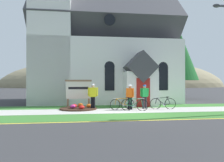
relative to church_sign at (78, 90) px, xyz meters
The scene contains 16 objects.
ground 3.28m from the church_sign, 17.39° to the left, with size 140.00×140.00×0.00m, color #333335.
sidewalk_slab 3.16m from the church_sign, 34.09° to the right, with size 32.00×2.50×0.01m, color #B7B5AD.
grass_verge 4.87m from the church_sign, 59.35° to the right, with size 32.00×2.35×0.01m, color #38722D.
church_lawn 2.80m from the church_sign, 16.35° to the left, with size 24.00×2.16×0.01m, color #38722D.
curb_paint_stripe 6.02m from the church_sign, 65.95° to the right, with size 28.00×0.16×0.01m, color yellow.
church_building 7.00m from the church_sign, 71.61° to the left, with size 13.03×10.18×13.61m.
church_sign is the anchor object (origin of this frame).
flower_bed 1.30m from the church_sign, 88.12° to the right, with size 2.46×2.46×0.34m.
bicycle_red 3.19m from the church_sign, 18.24° to the right, with size 1.72×0.49×0.81m.
bicycle_silver 5.82m from the church_sign, 12.09° to the right, with size 1.71×0.31×0.86m.
bicycle_white 4.04m from the church_sign, 26.44° to the right, with size 1.66×0.57×0.82m.
cyclist_in_yellow_jersey 3.59m from the church_sign, 19.69° to the right, with size 0.47×0.60×1.65m.
cyclist_in_blue_jersey 1.29m from the church_sign, 41.18° to the right, with size 0.66×0.28×1.70m.
cyclist_in_white_jersey 4.55m from the church_sign, 10.64° to the right, with size 0.64×0.35×1.63m.
roadside_conifer 13.76m from the church_sign, 34.91° to the left, with size 3.90×3.90×7.32m.
distant_hill 67.56m from the church_sign, 78.76° to the left, with size 82.67×36.63×21.21m, color #847A5B.
Camera 1 is at (-2.74, -12.61, 1.81)m, focal length 36.15 mm.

